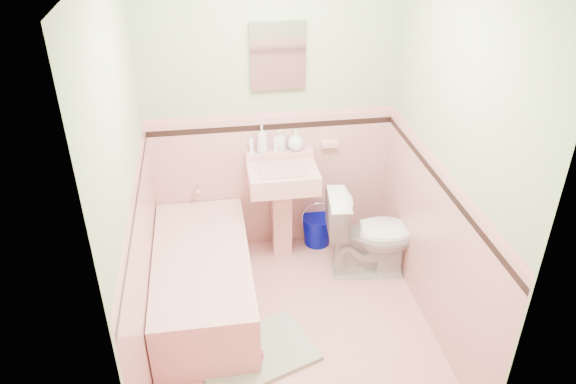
{
  "coord_description": "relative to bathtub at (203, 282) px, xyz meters",
  "views": [
    {
      "loc": [
        -0.5,
        -2.99,
        2.93
      ],
      "look_at": [
        0.0,
        0.25,
        1.0
      ],
      "focal_mm": 34.76,
      "sensor_mm": 36.0,
      "label": 1
    }
  ],
  "objects": [
    {
      "name": "floor",
      "position": [
        0.63,
        -0.33,
        -0.23
      ],
      "size": [
        2.2,
        2.2,
        0.0
      ],
      "primitive_type": "plane",
      "color": "pink",
      "rests_on": "ground"
    },
    {
      "name": "wall_back",
      "position": [
        0.63,
        0.77,
        1.02
      ],
      "size": [
        2.5,
        0.0,
        2.5
      ],
      "primitive_type": "plane",
      "rotation": [
        1.57,
        0.0,
        0.0
      ],
      "color": "beige",
      "rests_on": "ground"
    },
    {
      "name": "wall_front",
      "position": [
        0.63,
        -1.43,
        1.02
      ],
      "size": [
        2.5,
        0.0,
        2.5
      ],
      "primitive_type": "plane",
      "rotation": [
        -1.57,
        0.0,
        0.0
      ],
      "color": "beige",
      "rests_on": "ground"
    },
    {
      "name": "wall_left",
      "position": [
        -0.37,
        -0.33,
        1.02
      ],
      "size": [
        0.0,
        2.5,
        2.5
      ],
      "primitive_type": "plane",
      "rotation": [
        1.57,
        0.0,
        1.57
      ],
      "color": "beige",
      "rests_on": "ground"
    },
    {
      "name": "wall_right",
      "position": [
        1.63,
        -0.33,
        1.02
      ],
      "size": [
        0.0,
        2.5,
        2.5
      ],
      "primitive_type": "plane",
      "rotation": [
        1.57,
        0.0,
        -1.57
      ],
      "color": "beige",
      "rests_on": "ground"
    },
    {
      "name": "wainscot_back",
      "position": [
        0.63,
        0.76,
        0.38
      ],
      "size": [
        2.0,
        0.0,
        2.0
      ],
      "primitive_type": "plane",
      "rotation": [
        1.57,
        0.0,
        0.0
      ],
      "color": "pink",
      "rests_on": "ground"
    },
    {
      "name": "wainscot_left",
      "position": [
        -0.36,
        -0.33,
        0.38
      ],
      "size": [
        0.0,
        2.2,
        2.2
      ],
      "primitive_type": "plane",
      "rotation": [
        1.57,
        0.0,
        1.57
      ],
      "color": "pink",
      "rests_on": "ground"
    },
    {
      "name": "wainscot_right",
      "position": [
        1.62,
        -0.33,
        0.38
      ],
      "size": [
        0.0,
        2.2,
        2.2
      ],
      "primitive_type": "plane",
      "rotation": [
        1.57,
        0.0,
        -1.57
      ],
      "color": "pink",
      "rests_on": "ground"
    },
    {
      "name": "accent_back",
      "position": [
        0.63,
        0.75,
        0.9
      ],
      "size": [
        2.0,
        0.0,
        2.0
      ],
      "primitive_type": "plane",
      "rotation": [
        1.57,
        0.0,
        0.0
      ],
      "color": "black",
      "rests_on": "ground"
    },
    {
      "name": "accent_front",
      "position": [
        0.63,
        -1.41,
        0.9
      ],
      "size": [
        2.0,
        0.0,
        2.0
      ],
      "primitive_type": "plane",
      "rotation": [
        -1.57,
        0.0,
        0.0
      ],
      "color": "black",
      "rests_on": "ground"
    },
    {
      "name": "accent_left",
      "position": [
        -0.35,
        -0.33,
        0.89
      ],
      "size": [
        0.0,
        2.2,
        2.2
      ],
      "primitive_type": "plane",
      "rotation": [
        1.57,
        0.0,
        1.57
      ],
      "color": "black",
      "rests_on": "ground"
    },
    {
      "name": "accent_right",
      "position": [
        1.61,
        -0.33,
        0.89
      ],
      "size": [
        0.0,
        2.2,
        2.2
      ],
      "primitive_type": "plane",
      "rotation": [
        1.57,
        0.0,
        -1.57
      ],
      "color": "black",
      "rests_on": "ground"
    },
    {
      "name": "cap_back",
      "position": [
        0.63,
        0.75,
        0.99
      ],
      "size": [
        2.0,
        0.0,
        2.0
      ],
      "primitive_type": "plane",
      "rotation": [
        1.57,
        0.0,
        0.0
      ],
      "color": "pink",
      "rests_on": "ground"
    },
    {
      "name": "cap_front",
      "position": [
        0.63,
        -1.41,
        0.99
      ],
      "size": [
        2.0,
        0.0,
        2.0
      ],
      "primitive_type": "plane",
      "rotation": [
        -1.57,
        0.0,
        0.0
      ],
      "color": "pink",
      "rests_on": "ground"
    },
    {
      "name": "cap_left",
      "position": [
        -0.35,
        -0.33,
        1.0
      ],
      "size": [
        0.0,
        2.2,
        2.2
      ],
      "primitive_type": "plane",
      "rotation": [
        1.57,
        0.0,
        1.57
      ],
      "color": "pink",
      "rests_on": "ground"
    },
    {
      "name": "cap_right",
      "position": [
        1.61,
        -0.33,
        1.0
      ],
      "size": [
        0.0,
        2.2,
        2.2
      ],
      "primitive_type": "plane",
      "rotation": [
        1.57,
        0.0,
        -1.57
      ],
      "color": "pink",
      "rests_on": "ground"
    },
    {
      "name": "bathtub",
      "position": [
        0.0,
        0.0,
        0.0
      ],
      "size": [
        0.7,
        1.5,
        0.45
      ],
      "primitive_type": "cube",
      "color": "pink",
      "rests_on": "floor"
    },
    {
      "name": "tub_faucet",
      "position": [
        0.0,
        0.72,
        0.41
      ],
      "size": [
        0.04,
        0.12,
        0.04
      ],
      "primitive_type": "cylinder",
      "rotation": [
        1.57,
        0.0,
        0.0
      ],
      "color": "silver",
      "rests_on": "wall_back"
    },
    {
      "name": "sink",
      "position": [
        0.68,
        0.53,
        0.21
      ],
      "size": [
        0.55,
        0.48,
        0.86
      ],
      "primitive_type": null,
      "color": "pink",
      "rests_on": "floor"
    },
    {
      "name": "sink_faucet",
      "position": [
        0.68,
        0.67,
        0.72
      ],
      "size": [
        0.02,
        0.02,
        0.1
      ],
      "primitive_type": "cylinder",
      "color": "silver",
      "rests_on": "sink"
    },
    {
      "name": "medicine_cabinet",
      "position": [
        0.68,
        0.74,
        1.47
      ],
      "size": [
        0.4,
        0.04,
        0.5
      ],
      "primitive_type": "cube",
      "color": "white",
      "rests_on": "wall_back"
    },
    {
      "name": "soap_dish",
      "position": [
        1.1,
        0.73,
        0.72
      ],
      "size": [
        0.13,
        0.08,
        0.04
      ],
      "primitive_type": "cube",
      "color": "pink",
      "rests_on": "wall_back"
    },
    {
      "name": "soap_bottle_left",
      "position": [
        0.54,
        0.71,
        0.81
      ],
      "size": [
        0.11,
        0.11,
        0.23
      ],
      "primitive_type": "imported",
      "rotation": [
        0.0,
        0.0,
        -0.26
      ],
      "color": "#B2B2B2",
      "rests_on": "sink"
    },
    {
      "name": "soap_bottle_mid",
      "position": [
        0.69,
        0.71,
        0.79
      ],
      "size": [
        0.11,
        0.11,
        0.18
      ],
      "primitive_type": "imported",
      "rotation": [
        0.0,
        0.0,
        -0.4
      ],
      "color": "#B2B2B2",
      "rests_on": "sink"
    },
    {
      "name": "soap_bottle_right",
      "position": [
        0.82,
        0.71,
        0.78
      ],
      "size": [
        0.17,
        0.17,
        0.17
      ],
      "primitive_type": "imported",
      "rotation": [
        0.0,
        0.0,
        0.35
      ],
      "color": "#B2B2B2",
      "rests_on": "sink"
    },
    {
      "name": "tube",
      "position": [
        0.45,
        0.71,
        0.76
      ],
      "size": [
        0.04,
        0.04,
        0.12
      ],
      "primitive_type": "cylinder",
      "rotation": [
        0.0,
        0.0,
        -0.22
      ],
      "color": "white",
      "rests_on": "sink"
    },
    {
      "name": "toilet",
      "position": [
        1.35,
        0.22,
        0.14
      ],
      "size": [
        0.76,
        0.49,
        0.73
      ],
      "primitive_type": "imported",
      "rotation": [
        0.0,
        0.0,
        1.46
      ],
      "color": "white",
      "rests_on": "floor"
    },
    {
      "name": "bucket",
      "position": [
        1.01,
        0.68,
        -0.09
      ],
      "size": [
        0.3,
        0.3,
        0.27
      ],
      "primitive_type": null,
      "rotation": [
        0.0,
        0.0,
        0.11
      ],
      "color": "#00079D",
      "rests_on": "floor"
    },
    {
      "name": "bath_mat",
      "position": [
        0.32,
        -0.57,
        -0.21
      ],
      "size": [
        0.92,
        0.77,
        0.03
      ],
      "primitive_type": "cube",
      "rotation": [
        0.0,
        0.0,
        0.36
      ],
      "color": "gray",
      "rests_on": "floor"
    },
    {
      "name": "shoe",
      "position": [
        0.3,
        -0.63,
        -0.16
      ],
      "size": [
        0.16,
        0.11,
        0.06
      ],
      "primitive_type": "cube",
      "rotation": [
        0.0,
        0.0,
        -0.31
      ],
      "color": "#BF1E59",
      "rests_on": "bath_mat"
    }
  ]
}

